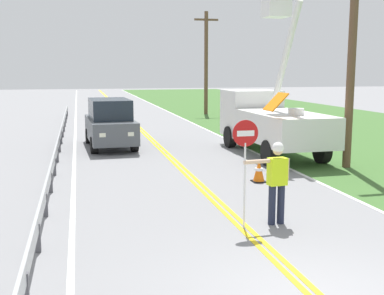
{
  "coord_description": "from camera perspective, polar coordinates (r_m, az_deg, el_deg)",
  "views": [
    {
      "loc": [
        -3.37,
        -6.05,
        3.38
      ],
      "look_at": [
        -0.31,
        7.18,
        1.2
      ],
      "focal_mm": 45.86,
      "sensor_mm": 36.0,
      "label": 1
    }
  ],
  "objects": [
    {
      "name": "centerline_yellow_left",
      "position": [
        26.47,
        -5.81,
        1.75
      ],
      "size": [
        0.11,
        110.0,
        0.01
      ],
      "primitive_type": "cube",
      "color": "yellow",
      "rests_on": "ground"
    },
    {
      "name": "utility_bucket_truck",
      "position": [
        19.99,
        8.92,
        3.43
      ],
      "size": [
        2.67,
        6.86,
        6.13
      ],
      "color": "silver",
      "rests_on": "ground"
    },
    {
      "name": "oncoming_suv_nearest",
      "position": [
        21.55,
        -9.52,
        2.82
      ],
      "size": [
        2.09,
        4.68,
        2.1
      ],
      "color": "#4C5156",
      "rests_on": "ground"
    },
    {
      "name": "traffic_cone_lead",
      "position": [
        14.94,
        7.78,
        -2.71
      ],
      "size": [
        0.4,
        0.4,
        0.7
      ],
      "color": "orange",
      "rests_on": "ground"
    },
    {
      "name": "flagger_worker",
      "position": [
        10.82,
        9.83,
        -3.47
      ],
      "size": [
        1.08,
        0.28,
        1.83
      ],
      "color": "#1E2338",
      "rests_on": "ground"
    },
    {
      "name": "stop_sign_paddle",
      "position": [
        10.35,
        6.2,
        -0.23
      ],
      "size": [
        0.56,
        0.04,
        2.33
      ],
      "color": "silver",
      "rests_on": "ground"
    },
    {
      "name": "utility_pole_mid",
      "position": [
        37.05,
        1.65,
        10.02
      ],
      "size": [
        1.8,
        0.28,
        7.56
      ],
      "color": "brown",
      "rests_on": "ground"
    },
    {
      "name": "guardrail_left_shoulder",
      "position": [
        21.92,
        -15.09,
        1.31
      ],
      "size": [
        0.1,
        32.0,
        0.71
      ],
      "color": "#9EA0A3",
      "rests_on": "ground"
    },
    {
      "name": "edge_line_right",
      "position": [
        27.17,
        1.93,
        1.98
      ],
      "size": [
        0.12,
        110.0,
        0.01
      ],
      "primitive_type": "cube",
      "color": "silver",
      "rests_on": "ground"
    },
    {
      "name": "edge_line_left",
      "position": [
        26.26,
        -13.43,
        1.49
      ],
      "size": [
        0.12,
        110.0,
        0.01
      ],
      "primitive_type": "cube",
      "color": "silver",
      "rests_on": "ground"
    },
    {
      "name": "utility_pole_near",
      "position": [
        17.61,
        18.17,
        11.89
      ],
      "size": [
        1.8,
        0.28,
        8.37
      ],
      "color": "brown",
      "rests_on": "ground"
    },
    {
      "name": "grass_verge_right",
      "position": [
        30.23,
        16.76,
        2.32
      ],
      "size": [
        16.0,
        110.0,
        0.01
      ],
      "primitive_type": "cube",
      "color": "#3D662D",
      "rests_on": "ground"
    },
    {
      "name": "centerline_yellow_right",
      "position": [
        26.49,
        -5.42,
        1.76
      ],
      "size": [
        0.11,
        110.0,
        0.01
      ],
      "primitive_type": "cube",
      "color": "yellow",
      "rests_on": "ground"
    }
  ]
}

